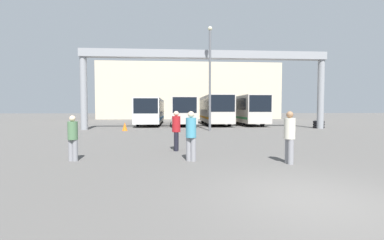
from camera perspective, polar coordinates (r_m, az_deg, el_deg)
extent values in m
plane|color=#514F4C|center=(6.07, 25.63, -15.80)|extent=(200.00, 200.00, 0.00)
cube|color=beige|center=(51.93, -0.73, 6.12)|extent=(33.36, 12.00, 10.24)
cylinder|color=gray|center=(24.70, -22.92, 5.43)|extent=(0.60, 0.60, 6.42)
cylinder|color=gray|center=(27.11, 26.69, 5.08)|extent=(0.60, 0.60, 6.42)
cube|color=gray|center=(24.00, 3.15, 14.30)|extent=(22.35, 0.80, 0.70)
cube|color=silver|center=(30.68, -9.10, 2.11)|extent=(2.56, 11.20, 2.64)
cube|color=black|center=(25.14, -10.25, 3.11)|extent=(2.36, 0.06, 1.48)
cube|color=black|center=(30.69, -9.10, 3.01)|extent=(2.59, 9.52, 1.11)
cube|color=#1966B2|center=(30.70, -9.08, 0.54)|extent=(2.59, 10.64, 0.24)
cylinder|color=black|center=(27.74, -11.97, -0.45)|extent=(0.28, 0.92, 0.92)
cylinder|color=black|center=(27.51, -7.34, -0.44)|extent=(0.28, 0.92, 0.92)
cylinder|color=black|center=(33.95, -10.49, 0.10)|extent=(0.28, 0.92, 0.92)
cylinder|color=black|center=(33.76, -6.70, 0.11)|extent=(0.28, 0.92, 0.92)
cube|color=beige|center=(30.90, -2.07, 2.25)|extent=(2.55, 11.84, 2.75)
cube|color=black|center=(25.00, -1.64, 3.34)|extent=(2.35, 0.06, 1.54)
cube|color=black|center=(30.90, -2.07, 3.19)|extent=(2.58, 10.06, 1.16)
cube|color=black|center=(30.91, -2.07, 0.62)|extent=(2.58, 11.25, 0.24)
cylinder|color=black|center=(27.60, -4.16, -0.38)|extent=(0.28, 0.96, 0.96)
cylinder|color=black|center=(27.68, 0.47, -0.36)|extent=(0.28, 0.96, 0.96)
cylinder|color=black|center=(34.23, -4.11, 0.19)|extent=(0.28, 0.96, 0.96)
cylinder|color=black|center=(34.29, -0.38, 0.20)|extent=(0.28, 0.96, 0.96)
cube|color=beige|center=(30.42, 5.09, 2.47)|extent=(2.60, 10.18, 3.00)
cube|color=black|center=(25.43, 6.88, 3.71)|extent=(2.39, 0.06, 1.68)
cube|color=black|center=(30.43, 5.10, 3.52)|extent=(2.63, 8.65, 1.26)
cube|color=orange|center=(30.44, 5.08, 0.66)|extent=(2.63, 9.67, 0.24)
cylinder|color=black|center=(27.48, 3.66, -0.39)|extent=(0.28, 0.95, 0.95)
cylinder|color=black|center=(27.87, 8.31, -0.37)|extent=(0.28, 0.95, 0.95)
cylinder|color=black|center=(33.13, 2.36, 0.11)|extent=(0.28, 0.95, 0.95)
cylinder|color=black|center=(33.45, 6.25, 0.12)|extent=(0.28, 0.95, 0.95)
cube|color=beige|center=(31.66, 11.72, 2.41)|extent=(2.47, 11.06, 2.98)
cube|color=black|center=(26.40, 14.95, 3.57)|extent=(2.28, 0.06, 1.67)
cube|color=black|center=(31.66, 11.72, 3.42)|extent=(2.50, 9.40, 1.25)
cube|color=#268C4C|center=(31.67, 11.70, 0.69)|extent=(2.50, 10.50, 0.24)
cylinder|color=black|center=(28.42, 11.28, -0.23)|extent=(0.28, 1.06, 1.06)
cylinder|color=black|center=(29.06, 15.38, -0.22)|extent=(0.28, 1.06, 1.06)
cylinder|color=black|center=(34.43, 8.58, 0.26)|extent=(0.28, 1.06, 1.06)
cylinder|color=black|center=(34.96, 12.03, 0.27)|extent=(0.28, 1.06, 1.06)
cylinder|color=gray|center=(9.51, 20.53, -6.44)|extent=(0.20, 0.20, 0.85)
cylinder|color=gray|center=(9.36, 21.06, -6.58)|extent=(0.20, 0.20, 0.85)
cylinder|color=beige|center=(9.35, 20.87, -1.77)|extent=(0.37, 0.37, 0.71)
sphere|color=#8C6647|center=(9.32, 20.91, 1.11)|extent=(0.23, 0.23, 0.23)
cylinder|color=black|center=(11.44, -3.55, -4.80)|extent=(0.19, 0.19, 0.84)
cylinder|color=black|center=(11.60, -3.47, -4.70)|extent=(0.19, 0.19, 0.84)
cylinder|color=#A5191E|center=(11.45, -3.52, -0.90)|extent=(0.37, 0.37, 0.70)
sphere|color=beige|center=(11.43, -3.53, 1.43)|extent=(0.23, 0.23, 0.23)
cylinder|color=gray|center=(10.23, -25.29, -6.10)|extent=(0.18, 0.18, 0.78)
cylinder|color=gray|center=(10.16, -24.53, -6.15)|extent=(0.18, 0.18, 0.78)
cylinder|color=#4C724C|center=(10.12, -24.99, -2.13)|extent=(0.34, 0.34, 0.65)
sphere|color=beige|center=(10.09, -25.03, 0.30)|extent=(0.21, 0.21, 0.21)
cylinder|color=gray|center=(9.23, 0.28, -6.55)|extent=(0.19, 0.19, 0.85)
cylinder|color=gray|center=(9.28, -0.71, -6.50)|extent=(0.19, 0.19, 0.85)
cylinder|color=teal|center=(9.17, -0.22, -1.70)|extent=(0.37, 0.37, 0.71)
sphere|color=beige|center=(9.14, -0.22, 1.23)|extent=(0.23, 0.23, 0.23)
cone|color=orange|center=(22.53, -14.71, -1.42)|extent=(0.45, 0.45, 0.71)
torus|color=black|center=(27.53, 26.31, -1.39)|extent=(1.04, 1.04, 0.24)
torus|color=black|center=(27.51, 26.32, -0.89)|extent=(1.04, 1.04, 0.24)
torus|color=black|center=(27.50, 26.33, -0.39)|extent=(1.04, 1.04, 0.24)
cylinder|color=#595B60|center=(22.03, 4.00, 8.65)|extent=(0.20, 0.20, 8.46)
sphere|color=beige|center=(22.92, 4.04, 19.61)|extent=(0.36, 0.36, 0.36)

